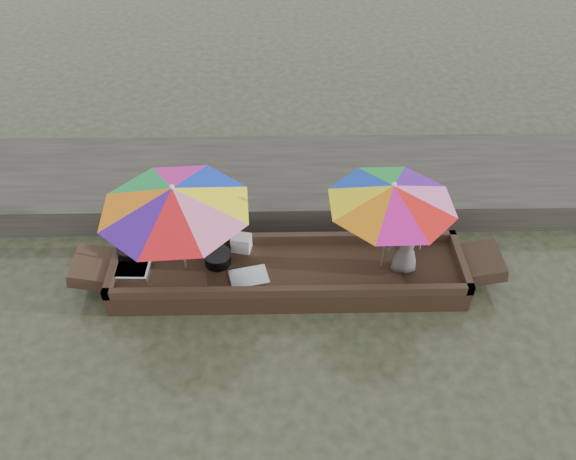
{
  "coord_description": "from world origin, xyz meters",
  "views": [
    {
      "loc": [
        -0.1,
        -5.76,
        6.33
      ],
      "look_at": [
        0.0,
        0.1,
        1.0
      ],
      "focal_mm": 35.0,
      "sensor_mm": 36.0,
      "label": 1
    }
  ],
  "objects_px": {
    "vendor": "(407,244)",
    "umbrella_stern": "(387,227)",
    "tray_crayfish": "(131,271)",
    "tray_scallop": "(249,278)",
    "charcoal_grill": "(218,259)",
    "supply_bag": "(241,243)",
    "cooking_pot": "(131,252)",
    "boat_hull": "(288,275)",
    "umbrella_bow": "(179,229)"
  },
  "relations": [
    {
      "from": "vendor",
      "to": "umbrella_stern",
      "type": "bearing_deg",
      "value": -18.23
    },
    {
      "from": "tray_scallop",
      "to": "cooking_pot",
      "type": "bearing_deg",
      "value": 164.76
    },
    {
      "from": "charcoal_grill",
      "to": "umbrella_stern",
      "type": "xyz_separation_m",
      "value": [
        2.42,
        -0.11,
        0.68
      ]
    },
    {
      "from": "cooking_pot",
      "to": "supply_bag",
      "type": "distance_m",
      "value": 1.65
    },
    {
      "from": "tray_scallop",
      "to": "vendor",
      "type": "height_order",
      "value": "vendor"
    },
    {
      "from": "tray_crayfish",
      "to": "vendor",
      "type": "height_order",
      "value": "vendor"
    },
    {
      "from": "supply_bag",
      "to": "vendor",
      "type": "xyz_separation_m",
      "value": [
        2.38,
        -0.46,
        0.39
      ]
    },
    {
      "from": "tray_scallop",
      "to": "charcoal_grill",
      "type": "bearing_deg",
      "value": 144.37
    },
    {
      "from": "tray_scallop",
      "to": "umbrella_stern",
      "type": "xyz_separation_m",
      "value": [
        1.95,
        0.23,
        0.74
      ]
    },
    {
      "from": "tray_crayfish",
      "to": "charcoal_grill",
      "type": "relative_size",
      "value": 1.41
    },
    {
      "from": "tray_scallop",
      "to": "umbrella_bow",
      "type": "xyz_separation_m",
      "value": [
        -0.93,
        0.23,
        0.74
      ]
    },
    {
      "from": "cooking_pot",
      "to": "tray_crayfish",
      "type": "relative_size",
      "value": 0.73
    },
    {
      "from": "boat_hull",
      "to": "umbrella_stern",
      "type": "relative_size",
      "value": 2.93
    },
    {
      "from": "charcoal_grill",
      "to": "cooking_pot",
      "type": "bearing_deg",
      "value": 173.6
    },
    {
      "from": "boat_hull",
      "to": "charcoal_grill",
      "type": "bearing_deg",
      "value": 174.2
    },
    {
      "from": "vendor",
      "to": "umbrella_bow",
      "type": "xyz_separation_m",
      "value": [
        -3.18,
        0.07,
        0.26
      ]
    },
    {
      "from": "tray_crayfish",
      "to": "tray_scallop",
      "type": "relative_size",
      "value": 1.0
    },
    {
      "from": "cooking_pot",
      "to": "tray_scallop",
      "type": "bearing_deg",
      "value": -15.24
    },
    {
      "from": "tray_crayfish",
      "to": "umbrella_stern",
      "type": "distance_m",
      "value": 3.75
    },
    {
      "from": "tray_scallop",
      "to": "supply_bag",
      "type": "height_order",
      "value": "supply_bag"
    },
    {
      "from": "cooking_pot",
      "to": "charcoal_grill",
      "type": "distance_m",
      "value": 1.31
    },
    {
      "from": "cooking_pot",
      "to": "supply_bag",
      "type": "xyz_separation_m",
      "value": [
        1.65,
        0.14,
        0.03
      ]
    },
    {
      "from": "supply_bag",
      "to": "umbrella_bow",
      "type": "bearing_deg",
      "value": -154.0
    },
    {
      "from": "boat_hull",
      "to": "supply_bag",
      "type": "height_order",
      "value": "supply_bag"
    },
    {
      "from": "tray_crayfish",
      "to": "vendor",
      "type": "xyz_separation_m",
      "value": [
        3.97,
        0.02,
        0.47
      ]
    },
    {
      "from": "cooking_pot",
      "to": "tray_crayfish",
      "type": "xyz_separation_m",
      "value": [
        0.05,
        -0.34,
        -0.06
      ]
    },
    {
      "from": "charcoal_grill",
      "to": "umbrella_stern",
      "type": "relative_size",
      "value": 0.22
    },
    {
      "from": "tray_crayfish",
      "to": "umbrella_stern",
      "type": "height_order",
      "value": "umbrella_stern"
    },
    {
      "from": "tray_scallop",
      "to": "umbrella_stern",
      "type": "height_order",
      "value": "umbrella_stern"
    },
    {
      "from": "cooking_pot",
      "to": "vendor",
      "type": "xyz_separation_m",
      "value": [
        4.02,
        -0.32,
        0.41
      ]
    },
    {
      "from": "cooking_pot",
      "to": "tray_crayfish",
      "type": "bearing_deg",
      "value": -81.54
    },
    {
      "from": "tray_crayfish",
      "to": "vendor",
      "type": "bearing_deg",
      "value": 0.25
    },
    {
      "from": "cooking_pot",
      "to": "vendor",
      "type": "distance_m",
      "value": 4.05
    },
    {
      "from": "cooking_pot",
      "to": "charcoal_grill",
      "type": "height_order",
      "value": "cooking_pot"
    },
    {
      "from": "charcoal_grill",
      "to": "umbrella_bow",
      "type": "relative_size",
      "value": 0.18
    },
    {
      "from": "tray_scallop",
      "to": "charcoal_grill",
      "type": "height_order",
      "value": "charcoal_grill"
    },
    {
      "from": "vendor",
      "to": "umbrella_stern",
      "type": "xyz_separation_m",
      "value": [
        -0.29,
        0.07,
        0.26
      ]
    },
    {
      "from": "supply_bag",
      "to": "tray_crayfish",
      "type": "bearing_deg",
      "value": -163.36
    },
    {
      "from": "charcoal_grill",
      "to": "vendor",
      "type": "height_order",
      "value": "vendor"
    },
    {
      "from": "boat_hull",
      "to": "supply_bag",
      "type": "bearing_deg",
      "value": 150.74
    },
    {
      "from": "tray_crayfish",
      "to": "supply_bag",
      "type": "xyz_separation_m",
      "value": [
        1.6,
        0.48,
        0.09
      ]
    },
    {
      "from": "umbrella_stern",
      "to": "umbrella_bow",
      "type": "bearing_deg",
      "value": 180.0
    },
    {
      "from": "charcoal_grill",
      "to": "vendor",
      "type": "relative_size",
      "value": 0.37
    },
    {
      "from": "tray_crayfish",
      "to": "vendor",
      "type": "distance_m",
      "value": 4.0
    },
    {
      "from": "vendor",
      "to": "umbrella_stern",
      "type": "height_order",
      "value": "umbrella_stern"
    },
    {
      "from": "charcoal_grill",
      "to": "umbrella_bow",
      "type": "bearing_deg",
      "value": -167.17
    },
    {
      "from": "supply_bag",
      "to": "umbrella_stern",
      "type": "bearing_deg",
      "value": -10.69
    },
    {
      "from": "umbrella_bow",
      "to": "umbrella_stern",
      "type": "relative_size",
      "value": 1.18
    },
    {
      "from": "vendor",
      "to": "umbrella_bow",
      "type": "bearing_deg",
      "value": -6.73
    },
    {
      "from": "charcoal_grill",
      "to": "umbrella_stern",
      "type": "bearing_deg",
      "value": -2.5
    }
  ]
}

